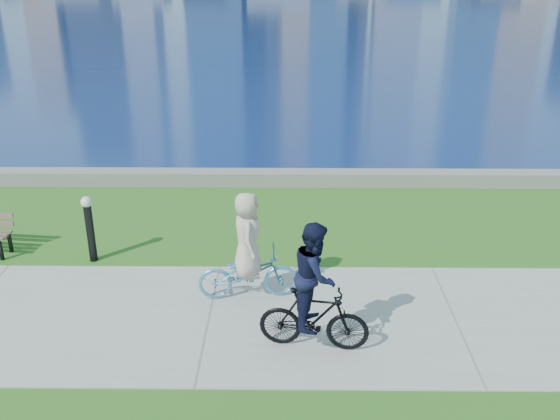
{
  "coord_description": "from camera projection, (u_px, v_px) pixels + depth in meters",
  "views": [
    {
      "loc": [
        1.25,
        -8.62,
        5.62
      ],
      "look_at": [
        1.14,
        1.96,
        1.1
      ],
      "focal_mm": 40.0,
      "sensor_mm": 36.0,
      "label": 1
    }
  ],
  "objects": [
    {
      "name": "ground",
      "position": [
        209.0,
        319.0,
        10.14
      ],
      "size": [
        320.0,
        320.0,
        0.0
      ],
      "primitive_type": "plane",
      "color": "#245716",
      "rests_on": "ground"
    },
    {
      "name": "concrete_path",
      "position": [
        209.0,
        318.0,
        10.14
      ],
      "size": [
        80.0,
        3.5,
        0.02
      ],
      "primitive_type": "cube",
      "color": "gray",
      "rests_on": "ground"
    },
    {
      "name": "seawall",
      "position": [
        237.0,
        178.0,
        15.78
      ],
      "size": [
        90.0,
        0.5,
        0.35
      ],
      "primitive_type": "cube",
      "color": "slate",
      "rests_on": "ground"
    },
    {
      "name": "bollard_lamp",
      "position": [
        89.0,
        224.0,
        11.73
      ],
      "size": [
        0.21,
        0.21,
        1.32
      ],
      "color": "black",
      "rests_on": "ground"
    },
    {
      "name": "cyclist_woman",
      "position": [
        248.0,
        260.0,
        10.48
      ],
      "size": [
        0.78,
        1.76,
        1.91
      ],
      "rotation": [
        0.0,
        0.0,
        1.68
      ],
      "color": "#4F96C0",
      "rests_on": "ground"
    },
    {
      "name": "cyclist_man",
      "position": [
        314.0,
        297.0,
        9.07
      ],
      "size": [
        0.71,
        1.69,
        2.05
      ],
      "rotation": [
        0.0,
        0.0,
        1.43
      ],
      "color": "black",
      "rests_on": "ground"
    }
  ]
}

